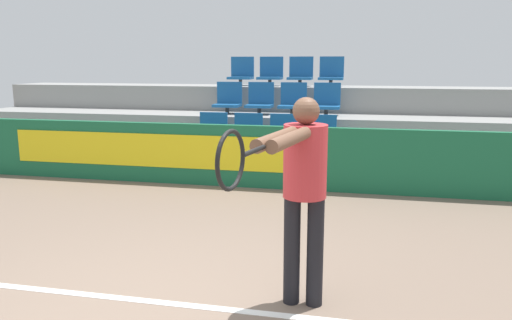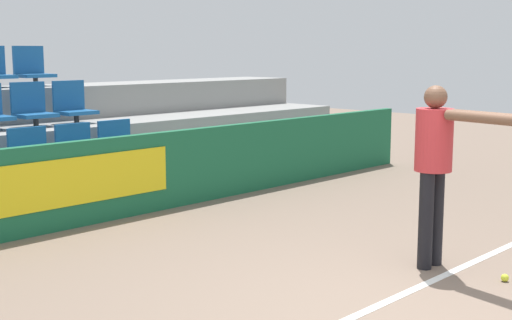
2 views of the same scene
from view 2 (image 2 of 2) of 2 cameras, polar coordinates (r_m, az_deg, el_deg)
ground_plane at (r=5.53m, az=12.14°, el=-11.96°), size 30.00×30.00×0.00m
court_baseline at (r=5.65m, az=9.83°, el=-11.36°), size 6.32×0.08×0.01m
barrier_wall at (r=8.19m, az=-13.29°, el=-1.74°), size 12.06×0.14×0.96m
bleacher_tier_front at (r=8.76m, az=-15.16°, el=-2.75°), size 11.66×1.04×0.48m
bleacher_tier_middle at (r=9.62m, az=-18.48°, el=-0.46°), size 11.66×1.04×0.95m
stadium_chair_1 at (r=8.64m, az=-17.47°, el=0.26°), size 0.48×0.40×0.58m
stadium_chair_2 at (r=8.95m, az=-14.06°, el=0.68°), size 0.48×0.40×0.58m
stadium_chair_3 at (r=9.29m, az=-10.88°, el=1.07°), size 0.48×0.40×0.58m
stadium_chair_6 at (r=9.79m, az=-17.47°, el=4.01°), size 0.48×0.40×0.58m
stadium_chair_7 at (r=10.10m, az=-14.43°, el=4.27°), size 0.48×0.40×0.58m
stadium_chair_11 at (r=10.98m, az=-17.46°, el=6.96°), size 0.48×0.40×0.58m
tennis_player at (r=6.45m, az=14.55°, el=0.33°), size 0.45×1.59×1.64m
tennis_ball at (r=6.46m, az=19.29°, el=-8.89°), size 0.07×0.07×0.07m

